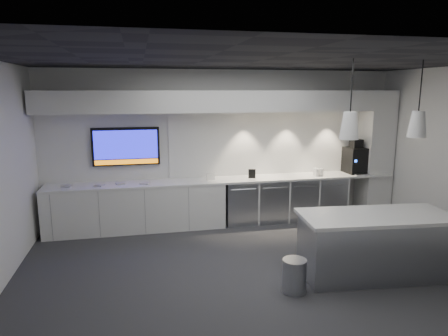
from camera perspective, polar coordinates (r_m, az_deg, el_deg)
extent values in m
plane|color=#2F2F32|center=(6.09, 5.05, -14.33)|extent=(7.00, 7.00, 0.00)
plane|color=black|center=(5.51, 5.59, 15.11)|extent=(7.00, 7.00, 0.00)
plane|color=silver|center=(8.00, -0.04, 3.12)|extent=(7.00, 0.00, 7.00)
plane|color=silver|center=(3.39, 18.13, -8.53)|extent=(7.00, 0.00, 7.00)
cube|color=white|center=(7.80, 0.46, -1.73)|extent=(6.80, 0.65, 0.04)
cube|color=white|center=(7.73, -12.37, -5.54)|extent=(3.30, 0.63, 0.86)
cube|color=#9B9EA4|center=(7.96, 2.22, -4.84)|extent=(0.60, 0.61, 0.85)
cube|color=#9B9EA4|center=(8.14, 6.53, -4.55)|extent=(0.60, 0.61, 0.85)
cube|color=#9B9EA4|center=(8.36, 10.64, -4.26)|extent=(0.60, 0.61, 0.85)
cube|color=#9B9EA4|center=(8.61, 14.52, -3.96)|extent=(0.60, 0.61, 0.85)
cube|color=white|center=(8.30, 8.13, 3.65)|extent=(4.60, 0.03, 1.30)
cube|color=white|center=(7.63, 0.44, 9.52)|extent=(6.90, 0.60, 0.40)
cube|color=white|center=(8.98, 20.78, 1.98)|extent=(0.55, 0.55, 2.60)
cube|color=black|center=(7.77, -13.82, 3.01)|extent=(1.25, 0.06, 0.72)
cube|color=#1313B5|center=(7.73, -13.84, 3.27)|extent=(1.17, 0.00, 0.54)
cube|color=orange|center=(7.78, -13.73, 0.86)|extent=(1.17, 0.00, 0.09)
cube|color=#9B9EA4|center=(6.14, 20.74, -10.47)|extent=(2.09, 0.98, 0.85)
cube|color=white|center=(6.00, 21.03, -6.45)|extent=(2.20, 1.09, 0.05)
cylinder|color=#9B9EA4|center=(5.48, 10.00, -14.91)|extent=(0.40, 0.40, 0.44)
cube|color=black|center=(8.77, 18.22, 1.06)|extent=(0.41, 0.45, 0.53)
cube|color=black|center=(8.72, 18.36, 3.35)|extent=(0.22, 0.22, 0.17)
cube|color=#9B9EA4|center=(8.62, 18.91, -0.86)|extent=(0.30, 0.21, 0.03)
cube|color=black|center=(7.87, 4.01, -0.81)|extent=(0.14, 0.05, 0.18)
cube|color=white|center=(7.68, -1.90, -1.24)|extent=(0.18, 0.08, 0.14)
cube|color=#A9A9A9|center=(7.72, -21.57, -2.40)|extent=(0.18, 0.18, 0.02)
cube|color=#A9A9A9|center=(7.58, -17.42, -2.36)|extent=(0.20, 0.20, 0.02)
cube|color=#A9A9A9|center=(7.61, -14.59, -2.16)|extent=(0.19, 0.19, 0.02)
cube|color=#A9A9A9|center=(7.54, -11.26, -2.14)|extent=(0.20, 0.20, 0.02)
cone|color=white|center=(5.50, 17.49, 5.80)|extent=(0.25, 0.25, 0.36)
cylinder|color=black|center=(5.48, 17.82, 11.32)|extent=(0.02, 0.02, 0.70)
cone|color=white|center=(6.06, 25.91, 5.65)|extent=(0.25, 0.25, 0.36)
cylinder|color=black|center=(6.04, 26.34, 10.64)|extent=(0.02, 0.02, 0.70)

